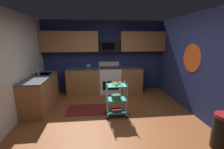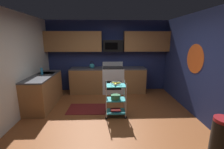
{
  "view_description": "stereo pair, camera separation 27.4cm",
  "coord_description": "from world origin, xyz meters",
  "px_view_note": "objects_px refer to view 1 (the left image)",
  "views": [
    {
      "loc": [
        -0.34,
        -3.36,
        1.95
      ],
      "look_at": [
        0.08,
        0.48,
        1.05
      ],
      "focal_mm": 24.74,
      "sensor_mm": 36.0,
      "label": 1
    },
    {
      "loc": [
        -0.07,
        -3.38,
        1.95
      ],
      "look_at": [
        0.08,
        0.48,
        1.05
      ],
      "focal_mm": 24.74,
      "sensor_mm": 36.0,
      "label": 2
    }
  ],
  "objects_px": {
    "fruit_bowl": "(116,83)",
    "book_stack": "(116,110)",
    "kettle": "(89,66)",
    "trash_can": "(222,132)",
    "dish_soap_bottle": "(38,72)",
    "rolling_cart": "(116,99)",
    "mixing_bowl_large": "(116,97)",
    "oven_range": "(110,80)",
    "microwave": "(109,46)"
  },
  "relations": [
    {
      "from": "kettle",
      "to": "trash_can",
      "type": "distance_m",
      "value": 4.13
    },
    {
      "from": "fruit_bowl",
      "to": "kettle",
      "type": "relative_size",
      "value": 1.03
    },
    {
      "from": "oven_range",
      "to": "microwave",
      "type": "height_order",
      "value": "microwave"
    },
    {
      "from": "kettle",
      "to": "microwave",
      "type": "bearing_deg",
      "value": 8.2
    },
    {
      "from": "dish_soap_bottle",
      "to": "rolling_cart",
      "type": "bearing_deg",
      "value": -21.49
    },
    {
      "from": "dish_soap_bottle",
      "to": "trash_can",
      "type": "height_order",
      "value": "dish_soap_bottle"
    },
    {
      "from": "trash_can",
      "to": "kettle",
      "type": "bearing_deg",
      "value": 127.31
    },
    {
      "from": "book_stack",
      "to": "oven_range",
      "type": "bearing_deg",
      "value": 89.58
    },
    {
      "from": "book_stack",
      "to": "kettle",
      "type": "height_order",
      "value": "kettle"
    },
    {
      "from": "fruit_bowl",
      "to": "rolling_cart",
      "type": "bearing_deg",
      "value": 63.43
    },
    {
      "from": "trash_can",
      "to": "oven_range",
      "type": "bearing_deg",
      "value": 117.88
    },
    {
      "from": "fruit_bowl",
      "to": "book_stack",
      "type": "relative_size",
      "value": 1.03
    },
    {
      "from": "mixing_bowl_large",
      "to": "book_stack",
      "type": "height_order",
      "value": "mixing_bowl_large"
    },
    {
      "from": "book_stack",
      "to": "rolling_cart",
      "type": "bearing_deg",
      "value": 0.0
    },
    {
      "from": "fruit_bowl",
      "to": "book_stack",
      "type": "distance_m",
      "value": 0.72
    },
    {
      "from": "dish_soap_bottle",
      "to": "oven_range",
      "type": "bearing_deg",
      "value": 25.27
    },
    {
      "from": "oven_range",
      "to": "kettle",
      "type": "xyz_separation_m",
      "value": [
        -0.75,
        -0.0,
        0.52
      ]
    },
    {
      "from": "microwave",
      "to": "dish_soap_bottle",
      "type": "distance_m",
      "value": 2.5
    },
    {
      "from": "microwave",
      "to": "trash_can",
      "type": "height_order",
      "value": "microwave"
    },
    {
      "from": "rolling_cart",
      "to": "mixing_bowl_large",
      "type": "bearing_deg",
      "value": 180.0
    },
    {
      "from": "dish_soap_bottle",
      "to": "trash_can",
      "type": "distance_m",
      "value": 4.5
    },
    {
      "from": "oven_range",
      "to": "fruit_bowl",
      "type": "relative_size",
      "value": 4.04
    },
    {
      "from": "microwave",
      "to": "trash_can",
      "type": "distance_m",
      "value": 4.01
    },
    {
      "from": "microwave",
      "to": "rolling_cart",
      "type": "bearing_deg",
      "value": -90.38
    },
    {
      "from": "fruit_bowl",
      "to": "kettle",
      "type": "bearing_deg",
      "value": 111.93
    },
    {
      "from": "rolling_cart",
      "to": "kettle",
      "type": "bearing_deg",
      "value": 111.93
    },
    {
      "from": "rolling_cart",
      "to": "book_stack",
      "type": "bearing_deg",
      "value": 0.0
    },
    {
      "from": "microwave",
      "to": "trash_can",
      "type": "relative_size",
      "value": 1.06
    },
    {
      "from": "oven_range",
      "to": "dish_soap_bottle",
      "type": "xyz_separation_m",
      "value": [
        -2.13,
        -1.01,
        0.54
      ]
    },
    {
      "from": "mixing_bowl_large",
      "to": "fruit_bowl",
      "type": "bearing_deg",
      "value": -0.0
    },
    {
      "from": "rolling_cart",
      "to": "kettle",
      "type": "distance_m",
      "value": 2.05
    },
    {
      "from": "fruit_bowl",
      "to": "mixing_bowl_large",
      "type": "bearing_deg",
      "value": 180.0
    },
    {
      "from": "book_stack",
      "to": "dish_soap_bottle",
      "type": "height_order",
      "value": "dish_soap_bottle"
    },
    {
      "from": "oven_range",
      "to": "trash_can",
      "type": "height_order",
      "value": "oven_range"
    },
    {
      "from": "kettle",
      "to": "dish_soap_bottle",
      "type": "height_order",
      "value": "kettle"
    },
    {
      "from": "microwave",
      "to": "kettle",
      "type": "xyz_separation_m",
      "value": [
        -0.75,
        -0.11,
        -0.7
      ]
    },
    {
      "from": "mixing_bowl_large",
      "to": "kettle",
      "type": "height_order",
      "value": "kettle"
    },
    {
      "from": "oven_range",
      "to": "mixing_bowl_large",
      "type": "relative_size",
      "value": 4.37
    },
    {
      "from": "rolling_cart",
      "to": "mixing_bowl_large",
      "type": "distance_m",
      "value": 0.07
    },
    {
      "from": "fruit_bowl",
      "to": "oven_range",
      "type": "bearing_deg",
      "value": 89.58
    },
    {
      "from": "oven_range",
      "to": "trash_can",
      "type": "relative_size",
      "value": 1.67
    },
    {
      "from": "oven_range",
      "to": "kettle",
      "type": "bearing_deg",
      "value": -179.71
    },
    {
      "from": "oven_range",
      "to": "rolling_cart",
      "type": "relative_size",
      "value": 1.2
    },
    {
      "from": "mixing_bowl_large",
      "to": "dish_soap_bottle",
      "type": "relative_size",
      "value": 1.26
    },
    {
      "from": "kettle",
      "to": "trash_can",
      "type": "bearing_deg",
      "value": -52.69
    },
    {
      "from": "oven_range",
      "to": "book_stack",
      "type": "distance_m",
      "value": 1.87
    },
    {
      "from": "mixing_bowl_large",
      "to": "trash_can",
      "type": "bearing_deg",
      "value": -39.02
    },
    {
      "from": "microwave",
      "to": "fruit_bowl",
      "type": "distance_m",
      "value": 2.11
    },
    {
      "from": "rolling_cart",
      "to": "oven_range",
      "type": "bearing_deg",
      "value": 89.58
    },
    {
      "from": "dish_soap_bottle",
      "to": "trash_can",
      "type": "bearing_deg",
      "value": -30.18
    }
  ]
}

